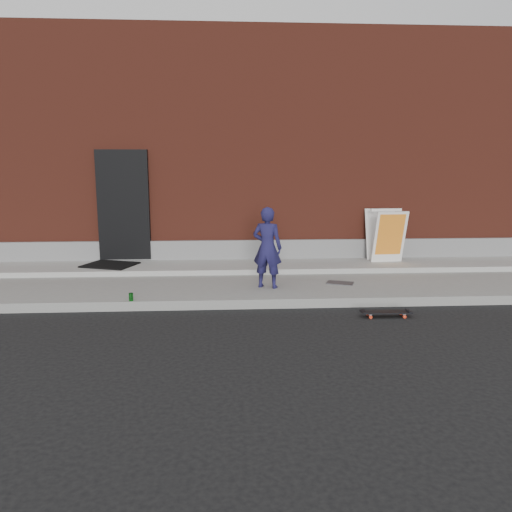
{
  "coord_description": "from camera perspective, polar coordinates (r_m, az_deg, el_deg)",
  "views": [
    {
      "loc": [
        -0.5,
        -7.47,
        2.19
      ],
      "look_at": [
        0.0,
        0.8,
        0.7
      ],
      "focal_mm": 35.0,
      "sensor_mm": 36.0,
      "label": 1
    }
  ],
  "objects": [
    {
      "name": "ground",
      "position": [
        7.8,
        0.33,
        -6.08
      ],
      "size": [
        80.0,
        80.0,
        0.0
      ],
      "primitive_type": "plane",
      "color": "black",
      "rests_on": "ground"
    },
    {
      "name": "doormat",
      "position": [
        10.31,
        -16.35,
        -0.97
      ],
      "size": [
        1.15,
        1.04,
        0.03
      ],
      "primitive_type": "cube",
      "rotation": [
        0.0,
        0.0,
        -0.34
      ],
      "color": "black",
      "rests_on": "apron"
    },
    {
      "name": "child",
      "position": [
        8.41,
        1.3,
        0.97
      ],
      "size": [
        0.58,
        0.48,
        1.38
      ],
      "primitive_type": "imported",
      "rotation": [
        0.0,
        0.0,
        2.79
      ],
      "color": "#191741",
      "rests_on": "sidewalk"
    },
    {
      "name": "skateboard",
      "position": [
        7.63,
        14.64,
        -6.26
      ],
      "size": [
        0.73,
        0.2,
        0.08
      ],
      "color": "red",
      "rests_on": "ground"
    },
    {
      "name": "building",
      "position": [
        14.48,
        -1.53,
        11.42
      ],
      "size": [
        20.0,
        8.1,
        5.0
      ],
      "color": "maroon",
      "rests_on": "ground"
    },
    {
      "name": "pizza_sign",
      "position": [
        10.64,
        14.6,
        2.34
      ],
      "size": [
        0.7,
        0.82,
        1.09
      ],
      "color": "silver",
      "rests_on": "apron"
    },
    {
      "name": "sidewalk",
      "position": [
        9.23,
        -0.29,
        -3.03
      ],
      "size": [
        20.0,
        3.0,
        0.15
      ],
      "primitive_type": "cube",
      "color": "slate",
      "rests_on": "ground"
    },
    {
      "name": "soda_can",
      "position": [
        7.91,
        -14.09,
        -4.57
      ],
      "size": [
        0.07,
        0.07,
        0.12
      ],
      "primitive_type": "cylinder",
      "rotation": [
        0.0,
        0.0,
        -0.04
      ],
      "color": "#187A1F",
      "rests_on": "sidewalk"
    },
    {
      "name": "apron",
      "position": [
        10.08,
        -0.57,
        -1.17
      ],
      "size": [
        20.0,
        1.2,
        0.1
      ],
      "primitive_type": "cube",
      "color": "gray",
      "rests_on": "sidewalk"
    },
    {
      "name": "utility_plate",
      "position": [
        8.95,
        9.58,
        -3.05
      ],
      "size": [
        0.53,
        0.44,
        0.01
      ],
      "primitive_type": "cube",
      "rotation": [
        0.0,
        0.0,
        -0.38
      ],
      "color": "#4C4C50",
      "rests_on": "sidewalk"
    }
  ]
}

